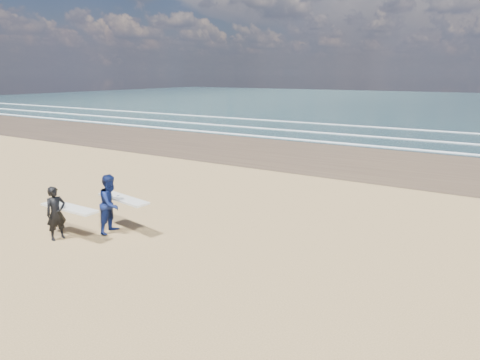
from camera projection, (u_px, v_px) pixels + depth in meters
The scene contains 2 objects.
surfer_near at pixel (58, 212), 13.45m from camera, with size 2.20×0.96×1.72m.
surfer_far at pixel (112, 203), 14.02m from camera, with size 2.26×1.32×1.96m.
Camera 1 is at (11.32, -8.01, 5.15)m, focal length 32.00 mm.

